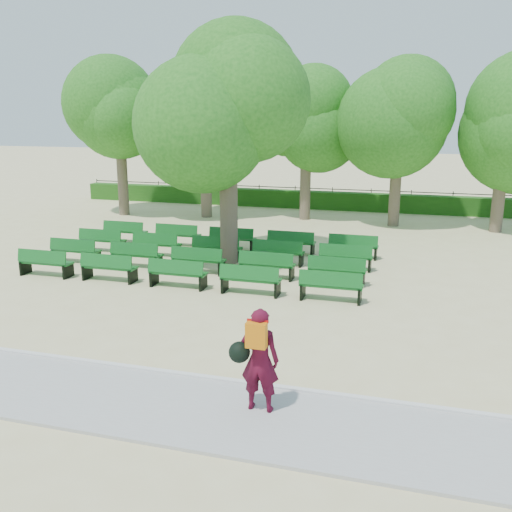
{
  "coord_description": "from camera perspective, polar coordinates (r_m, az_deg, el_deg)",
  "views": [
    {
      "loc": [
        5.5,
        -15.33,
        4.83
      ],
      "look_at": [
        1.31,
        -1.0,
        1.1
      ],
      "focal_mm": 40.0,
      "sensor_mm": 36.0,
      "label": 1
    }
  ],
  "objects": [
    {
      "name": "tree_among",
      "position": [
        18.48,
        -2.86,
        14.25
      ],
      "size": [
        5.14,
        5.14,
        7.25
      ],
      "color": "brown",
      "rests_on": "ground"
    },
    {
      "name": "hedge",
      "position": [
        30.16,
        5.63,
        5.61
      ],
      "size": [
        26.0,
        0.7,
        0.9
      ],
      "primitive_type": "cube",
      "color": "#205415",
      "rests_on": "ground"
    },
    {
      "name": "fence",
      "position": [
        30.62,
        5.75,
        4.88
      ],
      "size": [
        26.0,
        0.1,
        1.02
      ],
      "primitive_type": null,
      "color": "black",
      "rests_on": "ground"
    },
    {
      "name": "curb",
      "position": [
        11.64,
        -13.82,
        -10.65
      ],
      "size": [
        30.0,
        0.12,
        0.1
      ],
      "primitive_type": "cube",
      "color": "silver",
      "rests_on": "ground"
    },
    {
      "name": "person",
      "position": [
        9.41,
        0.2,
        -10.19
      ],
      "size": [
        0.83,
        0.49,
        1.76
      ],
      "rotation": [
        0.0,
        0.0,
        3.15
      ],
      "color": "#480A1C",
      "rests_on": "ground"
    },
    {
      "name": "ground",
      "position": [
        16.99,
        -3.32,
        -2.51
      ],
      "size": [
        120.0,
        120.0,
        0.0
      ],
      "primitive_type": "plane",
      "color": "#CDC188"
    },
    {
      "name": "tree_line",
      "position": [
        26.37,
        3.97,
        3.44
      ],
      "size": [
        21.8,
        6.8,
        7.04
      ],
      "primitive_type": null,
      "color": "#2A701E",
      "rests_on": "ground"
    },
    {
      "name": "bench_array",
      "position": [
        18.69,
        -4.76,
        -0.72
      ],
      "size": [
        1.7,
        0.64,
        1.05
      ],
      "rotation": [
        0.0,
        0.0,
        0.07
      ],
      "color": "#0F5B1D",
      "rests_on": "ground"
    },
    {
      "name": "paving",
      "position": [
        10.78,
        -16.92,
        -13.07
      ],
      "size": [
        30.0,
        2.2,
        0.06
      ],
      "primitive_type": "cube",
      "color": "#A6A6A2",
      "rests_on": "ground"
    }
  ]
}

